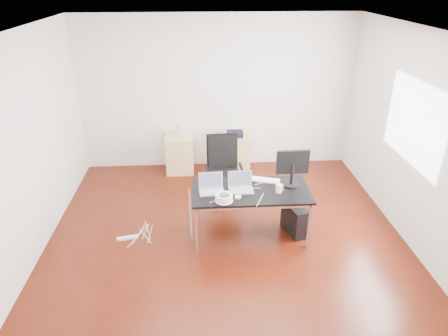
{
  "coord_description": "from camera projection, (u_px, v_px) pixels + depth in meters",
  "views": [
    {
      "loc": [
        -0.33,
        -4.61,
        3.39
      ],
      "look_at": [
        0.0,
        0.55,
        0.85
      ],
      "focal_mm": 32.0,
      "sensor_mm": 36.0,
      "label": 1
    }
  ],
  "objects": [
    {
      "name": "desk",
      "position": [
        251.0,
        193.0,
        5.45
      ],
      "size": [
        1.6,
        0.8,
        0.73
      ],
      "color": "black",
      "rests_on": "ground"
    },
    {
      "name": "monitor",
      "position": [
        292.0,
        166.0,
        5.45
      ],
      "size": [
        0.45,
        0.26,
        0.51
      ],
      "rotation": [
        0.0,
        0.0,
        0.02
      ],
      "color": "black",
      "rests_on": "desk"
    },
    {
      "name": "wastebasket",
      "position": [
        222.0,
        172.0,
        7.23
      ],
      "size": [
        0.31,
        0.31,
        0.28
      ],
      "primitive_type": "cylinder",
      "rotation": [
        0.0,
        0.0,
        0.38
      ],
      "color": "black",
      "rests_on": "ground"
    },
    {
      "name": "power_strip",
      "position": [
        128.0,
        238.0,
        5.64
      ],
      "size": [
        0.31,
        0.11,
        0.04
      ],
      "primitive_type": "cube",
      "rotation": [
        0.0,
        0.0,
        0.19
      ],
      "color": "white",
      "rests_on": "ground"
    },
    {
      "name": "filing_cabinet_right",
      "position": [
        236.0,
        152.0,
        7.51
      ],
      "size": [
        0.5,
        0.5,
        0.7
      ],
      "primitive_type": "cube",
      "color": "tan",
      "rests_on": "ground"
    },
    {
      "name": "pc_tower",
      "position": [
        294.0,
        219.0,
        5.7
      ],
      "size": [
        0.32,
        0.49,
        0.44
      ],
      "primitive_type": "cube",
      "rotation": [
        0.0,
        0.0,
        0.3
      ],
      "color": "black",
      "rests_on": "ground"
    },
    {
      "name": "power_adapter",
      "position": [
        238.0,
        197.0,
        5.23
      ],
      "size": [
        0.09,
        0.09,
        0.03
      ],
      "primitive_type": "cube",
      "rotation": [
        0.0,
        0.0,
        -0.33
      ],
      "color": "white",
      "rests_on": "desk"
    },
    {
      "name": "room_shell",
      "position": [
        230.0,
        148.0,
        5.03
      ],
      "size": [
        5.0,
        5.0,
        5.0
      ],
      "color": "#3B1006",
      "rests_on": "ground"
    },
    {
      "name": "speaker",
      "position": [
        178.0,
        131.0,
        7.27
      ],
      "size": [
        0.09,
        0.09,
        0.18
      ],
      "primitive_type": "cube",
      "rotation": [
        0.0,
        0.0,
        -0.06
      ],
      "color": "#9E9E9E",
      "rests_on": "filing_cabinet_left"
    },
    {
      "name": "laptop_left",
      "position": [
        211.0,
        187.0,
        5.38
      ],
      "size": [
        0.35,
        0.28,
        0.23
      ],
      "rotation": [
        0.0,
        0.0,
        0.08
      ],
      "color": "silver",
      "rests_on": "desk"
    },
    {
      "name": "cable_coil",
      "position": [
        224.0,
        198.0,
        5.13
      ],
      "size": [
        0.24,
        0.24,
        0.11
      ],
      "rotation": [
        0.0,
        0.0,
        -0.31
      ],
      "color": "white",
      "rests_on": "desk"
    },
    {
      "name": "keyboard",
      "position": [
        264.0,
        180.0,
        5.66
      ],
      "size": [
        0.46,
        0.27,
        0.02
      ],
      "primitive_type": "cube",
      "rotation": [
        0.0,
        0.0,
        -0.31
      ],
      "color": "white",
      "rests_on": "desk"
    },
    {
      "name": "cup_brown",
      "position": [
        281.0,
        187.0,
        5.38
      ],
      "size": [
        0.08,
        0.08,
        0.1
      ],
      "primitive_type": "cylinder",
      "rotation": [
        0.0,
        0.0,
        0.03
      ],
      "color": "#5D2820",
      "rests_on": "desk"
    },
    {
      "name": "office_chair",
      "position": [
        223.0,
        167.0,
        6.37
      ],
      "size": [
        0.51,
        0.53,
        1.08
      ],
      "rotation": [
        0.0,
        0.0,
        0.07
      ],
      "color": "black",
      "rests_on": "ground"
    },
    {
      "name": "laptop_right",
      "position": [
        241.0,
        186.0,
        5.42
      ],
      "size": [
        0.33,
        0.26,
        0.23
      ],
      "rotation": [
        0.0,
        0.0,
        0.01
      ],
      "color": "silver",
      "rests_on": "desk"
    },
    {
      "name": "cup_white",
      "position": [
        279.0,
        188.0,
        5.34
      ],
      "size": [
        0.1,
        0.1,
        0.12
      ],
      "primitive_type": "cylinder",
      "rotation": [
        0.0,
        0.0,
        -0.4
      ],
      "color": "white",
      "rests_on": "desk"
    },
    {
      "name": "filing_cabinet_left",
      "position": [
        180.0,
        154.0,
        7.45
      ],
      "size": [
        0.5,
        0.5,
        0.7
      ],
      "primitive_type": "cube",
      "color": "tan",
      "rests_on": "ground"
    },
    {
      "name": "navy_garment",
      "position": [
        235.0,
        134.0,
        7.27
      ],
      "size": [
        0.31,
        0.26,
        0.09
      ],
      "primitive_type": "cube",
      "rotation": [
        0.0,
        0.0,
        -0.06
      ],
      "color": "black",
      "rests_on": "filing_cabinet_right"
    }
  ]
}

